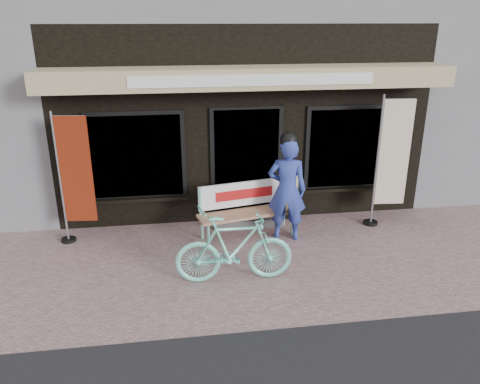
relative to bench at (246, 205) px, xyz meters
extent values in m
plane|color=#A37C7D|center=(0.11, -1.30, -0.57)|extent=(70.00, 70.00, 0.00)
cube|color=black|center=(0.11, 3.70, 1.23)|extent=(7.00, 6.00, 3.60)
cube|color=tan|center=(0.11, 0.35, 2.18)|extent=(7.00, 0.80, 0.35)
cube|color=white|center=(0.11, -0.06, 2.18)|extent=(4.00, 0.02, 0.18)
cube|color=black|center=(0.11, 0.68, 0.53)|extent=(1.20, 0.06, 2.10)
cube|color=black|center=(0.11, 0.67, 0.53)|extent=(1.35, 0.04, 2.20)
cube|color=black|center=(-1.89, 0.68, 0.78)|extent=(1.60, 0.06, 1.50)
cube|color=black|center=(2.11, 0.68, 0.78)|extent=(1.60, 0.06, 1.50)
cube|color=black|center=(-1.89, 0.67, 0.78)|extent=(1.75, 0.04, 1.65)
cube|color=black|center=(2.11, 0.67, 0.78)|extent=(1.75, 0.04, 1.65)
cube|color=black|center=(-1.89, 0.62, -0.02)|extent=(1.80, 0.18, 0.06)
cube|color=black|center=(2.11, 0.62, -0.02)|extent=(1.80, 0.18, 0.06)
cube|color=#59595B|center=(0.11, 0.45, -0.49)|extent=(1.30, 0.45, 0.15)
cylinder|color=#72DFC8|center=(-0.72, -0.45, -0.36)|extent=(0.05, 0.05, 0.42)
cylinder|color=#72DFC8|center=(-0.80, -0.06, -0.36)|extent=(0.05, 0.05, 0.42)
cylinder|color=#72DFC8|center=(0.84, -0.13, -0.36)|extent=(0.05, 0.05, 0.42)
cylinder|color=#72DFC8|center=(0.76, 0.26, -0.36)|extent=(0.05, 0.05, 0.42)
cube|color=tan|center=(0.02, -0.09, -0.12)|extent=(1.84, 0.80, 0.05)
cylinder|color=#72DFC8|center=(-0.82, -0.06, 0.13)|extent=(0.05, 0.05, 0.55)
cylinder|color=#72DFC8|center=(0.78, 0.27, 0.13)|extent=(0.05, 0.05, 0.55)
cube|color=white|center=(-0.03, 0.12, 0.18)|extent=(1.66, 0.38, 0.45)
cube|color=#B21414|center=(-0.02, 0.10, 0.18)|extent=(1.05, 0.23, 0.18)
cylinder|color=#72DFC8|center=(-0.81, -0.26, 0.05)|extent=(0.13, 0.44, 0.04)
cylinder|color=#72DFC8|center=(0.84, 0.08, 0.05)|extent=(0.13, 0.44, 0.04)
imported|color=#2C3D99|center=(0.67, -0.24, 0.34)|extent=(0.75, 0.59, 1.82)
sphere|color=black|center=(0.67, -0.24, 1.22)|extent=(0.36, 0.36, 0.29)
imported|color=#72DFC8|center=(-0.43, -1.54, -0.05)|extent=(1.75, 0.53, 1.05)
cylinder|color=gray|center=(-3.14, 0.17, 0.58)|extent=(0.04, 0.04, 2.30)
cylinder|color=gray|center=(-2.88, 0.14, 1.65)|extent=(0.52, 0.08, 0.03)
cube|color=maroon|center=(-2.86, 0.14, 0.74)|extent=(0.52, 0.08, 1.83)
cylinder|color=black|center=(-3.14, 0.17, -0.54)|extent=(0.27, 0.27, 0.05)
cylinder|color=gray|center=(2.42, 0.09, 0.66)|extent=(0.04, 0.04, 2.46)
cylinder|color=gray|center=(2.70, 0.07, 1.80)|extent=(0.56, 0.08, 0.03)
cube|color=beige|center=(2.72, 0.07, 0.83)|extent=(0.56, 0.08, 1.95)
cylinder|color=black|center=(2.42, 0.09, -0.54)|extent=(0.29, 0.29, 0.06)
cube|color=black|center=(0.88, 0.59, -0.07)|extent=(0.50, 0.15, 0.99)
cube|color=beige|center=(0.87, 0.53, 0.04)|extent=(0.42, 0.08, 0.61)
camera|label=1|loc=(-1.23, -7.60, 3.13)|focal=35.00mm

